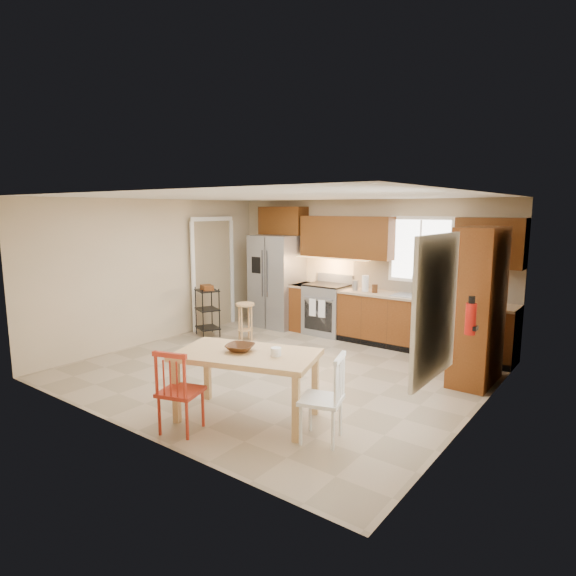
# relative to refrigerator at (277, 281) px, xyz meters

# --- Properties ---
(floor) EXTENTS (5.50, 5.50, 0.00)m
(floor) POSITION_rel_refrigerator_xyz_m (1.70, -2.12, -0.91)
(floor) COLOR gray
(floor) RESTS_ON ground
(ceiling) EXTENTS (5.50, 5.00, 0.02)m
(ceiling) POSITION_rel_refrigerator_xyz_m (1.70, -2.12, 1.59)
(ceiling) COLOR silver
(ceiling) RESTS_ON ground
(wall_back) EXTENTS (5.50, 0.02, 2.50)m
(wall_back) POSITION_rel_refrigerator_xyz_m (1.70, 0.38, 0.34)
(wall_back) COLOR #CCB793
(wall_back) RESTS_ON ground
(wall_front) EXTENTS (5.50, 0.02, 2.50)m
(wall_front) POSITION_rel_refrigerator_xyz_m (1.70, -4.62, 0.34)
(wall_front) COLOR #CCB793
(wall_front) RESTS_ON ground
(wall_left) EXTENTS (0.02, 5.00, 2.50)m
(wall_left) POSITION_rel_refrigerator_xyz_m (-1.05, -2.12, 0.34)
(wall_left) COLOR #CCB793
(wall_left) RESTS_ON ground
(wall_right) EXTENTS (0.02, 5.00, 2.50)m
(wall_right) POSITION_rel_refrigerator_xyz_m (4.45, -2.12, 0.34)
(wall_right) COLOR #CCB793
(wall_right) RESTS_ON ground
(refrigerator) EXTENTS (0.92, 0.75, 1.82)m
(refrigerator) POSITION_rel_refrigerator_xyz_m (0.00, 0.00, 0.00)
(refrigerator) COLOR gray
(refrigerator) RESTS_ON floor
(range_stove) EXTENTS (0.76, 0.63, 0.92)m
(range_stove) POSITION_rel_refrigerator_xyz_m (1.15, 0.06, -0.45)
(range_stove) COLOR gray
(range_stove) RESTS_ON floor
(base_cabinet_narrow) EXTENTS (0.30, 0.60, 0.90)m
(base_cabinet_narrow) POSITION_rel_refrigerator_xyz_m (0.60, 0.08, -0.46)
(base_cabinet_narrow) COLOR brown
(base_cabinet_narrow) RESTS_ON floor
(base_cabinet_run) EXTENTS (2.92, 0.60, 0.90)m
(base_cabinet_run) POSITION_rel_refrigerator_xyz_m (2.99, 0.08, -0.46)
(base_cabinet_run) COLOR brown
(base_cabinet_run) RESTS_ON floor
(dishwasher) EXTENTS (0.60, 0.02, 0.78)m
(dishwasher) POSITION_rel_refrigerator_xyz_m (3.55, -0.22, -0.46)
(dishwasher) COLOR black
(dishwasher) RESTS_ON floor
(backsplash) EXTENTS (2.92, 0.03, 0.55)m
(backsplash) POSITION_rel_refrigerator_xyz_m (2.99, 0.36, 0.27)
(backsplash) COLOR beige
(backsplash) RESTS_ON wall_back
(upper_over_fridge) EXTENTS (1.00, 0.35, 0.55)m
(upper_over_fridge) POSITION_rel_refrigerator_xyz_m (0.00, 0.20, 1.19)
(upper_over_fridge) COLOR #542C0E
(upper_over_fridge) RESTS_ON wall_back
(upper_left_block) EXTENTS (1.80, 0.35, 0.75)m
(upper_left_block) POSITION_rel_refrigerator_xyz_m (1.45, 0.20, 0.92)
(upper_left_block) COLOR #542C0E
(upper_left_block) RESTS_ON wall_back
(upper_right_block) EXTENTS (1.00, 0.35, 0.75)m
(upper_right_block) POSITION_rel_refrigerator_xyz_m (3.95, 0.20, 0.92)
(upper_right_block) COLOR #542C0E
(upper_right_block) RESTS_ON wall_back
(window_back) EXTENTS (1.12, 0.04, 1.12)m
(window_back) POSITION_rel_refrigerator_xyz_m (2.80, 0.35, 0.74)
(window_back) COLOR white
(window_back) RESTS_ON wall_back
(sink) EXTENTS (0.62, 0.46, 0.16)m
(sink) POSITION_rel_refrigerator_xyz_m (2.80, 0.08, -0.05)
(sink) COLOR gray
(sink) RESTS_ON base_cabinet_run
(undercab_glow) EXTENTS (1.60, 0.30, 0.01)m
(undercab_glow) POSITION_rel_refrigerator_xyz_m (1.15, 0.17, 0.52)
(undercab_glow) COLOR #FFBF66
(undercab_glow) RESTS_ON wall_back
(soap_bottle) EXTENTS (0.09, 0.09, 0.19)m
(soap_bottle) POSITION_rel_refrigerator_xyz_m (3.18, -0.02, 0.09)
(soap_bottle) COLOR #AA120B
(soap_bottle) RESTS_ON base_cabinet_run
(paper_towel) EXTENTS (0.12, 0.12, 0.28)m
(paper_towel) POSITION_rel_refrigerator_xyz_m (1.95, 0.03, 0.13)
(paper_towel) COLOR white
(paper_towel) RESTS_ON base_cabinet_run
(canister_steel) EXTENTS (0.11, 0.11, 0.18)m
(canister_steel) POSITION_rel_refrigerator_xyz_m (1.75, 0.03, 0.08)
(canister_steel) COLOR gray
(canister_steel) RESTS_ON base_cabinet_run
(canister_wood) EXTENTS (0.10, 0.10, 0.14)m
(canister_wood) POSITION_rel_refrigerator_xyz_m (2.15, -0.00, 0.06)
(canister_wood) COLOR #482713
(canister_wood) RESTS_ON base_cabinet_run
(pantry) EXTENTS (0.50, 0.95, 2.10)m
(pantry) POSITION_rel_refrigerator_xyz_m (4.13, -0.93, 0.14)
(pantry) COLOR brown
(pantry) RESTS_ON floor
(fire_extinguisher) EXTENTS (0.12, 0.12, 0.36)m
(fire_extinguisher) POSITION_rel_refrigerator_xyz_m (4.33, -1.98, 0.19)
(fire_extinguisher) COLOR #AA120B
(fire_extinguisher) RESTS_ON wall_right
(window_right) EXTENTS (0.04, 1.02, 1.32)m
(window_right) POSITION_rel_refrigerator_xyz_m (4.38, -3.27, 0.54)
(window_right) COLOR white
(window_right) RESTS_ON wall_right
(doorway) EXTENTS (0.04, 0.95, 2.10)m
(doorway) POSITION_rel_refrigerator_xyz_m (-0.97, -0.82, 0.14)
(doorway) COLOR #8C7A59
(doorway) RESTS_ON wall_left
(dining_table) EXTENTS (1.73, 1.29, 0.75)m
(dining_table) POSITION_rel_refrigerator_xyz_m (2.42, -3.64, -0.54)
(dining_table) COLOR tan
(dining_table) RESTS_ON floor
(chair_red) EXTENTS (0.53, 0.53, 0.90)m
(chair_red) POSITION_rel_refrigerator_xyz_m (2.07, -4.29, -0.46)
(chair_red) COLOR #A92D1A
(chair_red) RESTS_ON floor
(chair_white) EXTENTS (0.53, 0.53, 0.90)m
(chair_white) POSITION_rel_refrigerator_xyz_m (3.37, -3.59, -0.46)
(chair_white) COLOR white
(chair_white) RESTS_ON floor
(table_bowl) EXTENTS (0.39, 0.39, 0.08)m
(table_bowl) POSITION_rel_refrigerator_xyz_m (2.33, -3.64, -0.15)
(table_bowl) COLOR #482713
(table_bowl) RESTS_ON dining_table
(table_jar) EXTENTS (0.14, 0.14, 0.13)m
(table_jar) POSITION_rel_refrigerator_xyz_m (2.76, -3.54, -0.12)
(table_jar) COLOR white
(table_jar) RESTS_ON dining_table
(bar_stool) EXTENTS (0.44, 0.44, 0.68)m
(bar_stool) POSITION_rel_refrigerator_xyz_m (0.23, -1.22, -0.57)
(bar_stool) COLOR tan
(bar_stool) RESTS_ON floor
(utility_cart) EXTENTS (0.56, 0.51, 0.90)m
(utility_cart) POSITION_rel_refrigerator_xyz_m (-0.54, -1.39, -0.46)
(utility_cart) COLOR black
(utility_cart) RESTS_ON floor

